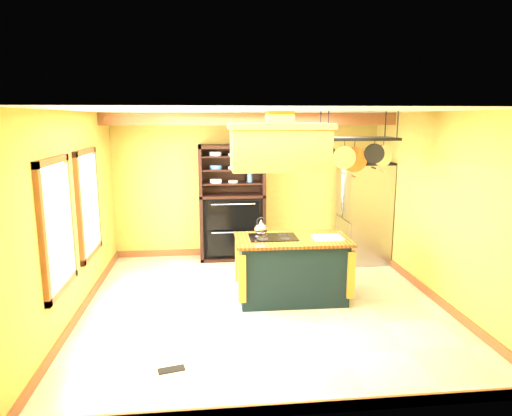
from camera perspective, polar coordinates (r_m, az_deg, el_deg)
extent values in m
plane|color=beige|center=(6.65, 0.90, -11.90)|extent=(5.00, 5.00, 0.00)
plane|color=white|center=(6.12, 0.98, 12.06)|extent=(5.00, 5.00, 0.00)
cube|color=gold|center=(8.70, -1.07, 2.87)|extent=(5.00, 0.02, 2.70)
cube|color=gold|center=(3.86, 5.50, -7.88)|extent=(5.00, 0.02, 2.70)
cube|color=gold|center=(6.44, -21.72, -0.87)|extent=(0.02, 5.00, 2.70)
cube|color=gold|center=(7.00, 21.70, 0.04)|extent=(0.02, 5.00, 2.70)
cube|color=#9B5A2F|center=(7.81, -0.58, 11.06)|extent=(5.00, 0.15, 0.20)
cube|color=#9B5A2F|center=(5.67, -23.59, -2.04)|extent=(0.06, 1.06, 1.56)
cube|color=white|center=(5.67, -23.35, -2.04)|extent=(0.02, 0.85, 1.34)
cube|color=#9B5A2F|center=(6.99, -20.22, 0.55)|extent=(0.06, 1.06, 1.56)
cube|color=white|center=(6.99, -20.02, 0.56)|extent=(0.02, 0.85, 1.34)
cube|color=black|center=(6.70, 4.49, -7.73)|extent=(1.50, 0.83, 0.88)
cube|color=brown|center=(6.56, 4.55, -3.93)|extent=(1.64, 0.92, 0.04)
cube|color=black|center=(6.56, 2.15, -3.68)|extent=(0.68, 0.48, 0.01)
ellipsoid|color=silver|center=(6.62, 0.63, -2.60)|extent=(0.20, 0.20, 0.16)
cube|color=white|center=(6.59, 8.94, -3.69)|extent=(0.41, 0.32, 0.02)
cube|color=gold|center=(6.32, 2.93, 7.28)|extent=(1.32, 0.71, 0.56)
cube|color=#9B5A2F|center=(6.30, 2.96, 10.18)|extent=(1.40, 0.79, 0.08)
cube|color=gold|center=(6.30, 2.97, 10.92)|extent=(0.35, 0.35, 0.24)
cube|color=black|center=(6.57, 12.57, 8.46)|extent=(1.06, 0.53, 0.04)
cylinder|color=black|center=(6.22, 9.03, 10.18)|extent=(0.02, 0.02, 0.38)
cylinder|color=black|center=(6.93, 15.88, 9.98)|extent=(0.02, 0.02, 0.38)
cylinder|color=black|center=(6.56, 8.66, 6.84)|extent=(0.28, 0.04, 0.28)
cylinder|color=silver|center=(6.42, 10.97, 6.22)|extent=(0.32, 0.04, 0.32)
cylinder|color=#BC5B2F|center=(6.69, 12.17, 5.94)|extent=(0.36, 0.04, 0.36)
cylinder|color=black|center=(6.55, 14.56, 6.60)|extent=(0.28, 0.04, 0.28)
cylinder|color=silver|center=(6.83, 15.60, 6.30)|extent=(0.32, 0.04, 0.32)
cube|color=#9C9FA5|center=(8.64, 13.34, -0.50)|extent=(0.75, 0.92, 1.81)
cube|color=#9C9FA5|center=(8.23, 11.42, 1.83)|extent=(0.03, 0.44, 0.98)
cube|color=#9C9FA5|center=(8.66, 10.52, 2.32)|extent=(0.03, 0.44, 0.98)
cube|color=#9C9FA5|center=(8.63, 10.74, -3.73)|extent=(0.03, 0.89, 0.76)
cube|color=black|center=(8.85, 13.09, -6.04)|extent=(0.72, 0.88, 0.06)
cube|color=black|center=(8.67, -3.08, 0.93)|extent=(1.21, 0.06, 2.13)
cube|color=black|center=(8.44, -6.88, 0.58)|extent=(0.06, 0.51, 2.13)
cube|color=black|center=(8.50, 0.86, 0.74)|extent=(0.06, 0.51, 2.13)
cube|color=black|center=(8.43, -3.01, 1.59)|extent=(1.21, 0.51, 0.05)
cube|color=black|center=(8.57, -2.98, -2.15)|extent=(1.09, 0.41, 1.15)
cube|color=black|center=(8.22, -2.88, -0.96)|extent=(0.94, 0.04, 0.51)
cube|color=black|center=(8.34, -2.85, -4.38)|extent=(0.94, 0.04, 0.46)
cube|color=black|center=(8.39, -3.02, 3.15)|extent=(1.09, 0.45, 0.02)
cube|color=black|center=(8.36, -3.04, 4.85)|extent=(1.09, 0.45, 0.02)
cube|color=black|center=(8.34, -3.06, 6.50)|extent=(1.09, 0.45, 0.02)
cylinder|color=white|center=(8.32, -5.05, 3.41)|extent=(0.22, 0.22, 0.07)
cylinder|color=teal|center=(8.32, -0.79, 5.53)|extent=(0.10, 0.10, 0.17)
cube|color=black|center=(5.17, -10.53, -19.23)|extent=(0.30, 0.18, 0.01)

